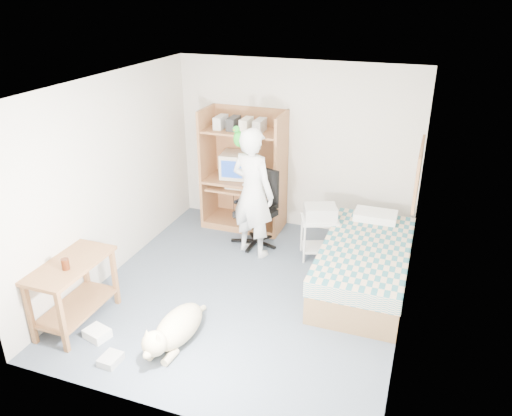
# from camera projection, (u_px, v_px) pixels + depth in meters

# --- Properties ---
(floor) EXTENTS (4.00, 4.00, 0.00)m
(floor) POSITION_uv_depth(u_px,v_px,m) (248.00, 291.00, 6.10)
(floor) COLOR #424B5A
(floor) RESTS_ON ground
(wall_back) EXTENTS (3.60, 0.02, 2.50)m
(wall_back) POSITION_uv_depth(u_px,v_px,m) (295.00, 147.00, 7.31)
(wall_back) COLOR beige
(wall_back) RESTS_ON floor
(wall_right) EXTENTS (0.02, 4.00, 2.50)m
(wall_right) POSITION_uv_depth(u_px,v_px,m) (414.00, 221.00, 5.03)
(wall_right) COLOR beige
(wall_right) RESTS_ON floor
(wall_left) EXTENTS (0.02, 4.00, 2.50)m
(wall_left) POSITION_uv_depth(u_px,v_px,m) (111.00, 178.00, 6.15)
(wall_left) COLOR beige
(wall_left) RESTS_ON floor
(ceiling) EXTENTS (3.60, 4.00, 0.02)m
(ceiling) POSITION_uv_depth(u_px,v_px,m) (246.00, 84.00, 5.08)
(ceiling) COLOR white
(ceiling) RESTS_ON wall_back
(computer_hutch) EXTENTS (1.20, 0.63, 1.80)m
(computer_hutch) POSITION_uv_depth(u_px,v_px,m) (245.00, 175.00, 7.47)
(computer_hutch) COLOR brown
(computer_hutch) RESTS_ON floor
(bed) EXTENTS (1.02, 2.02, 0.66)m
(bed) POSITION_uv_depth(u_px,v_px,m) (364.00, 265.00, 6.11)
(bed) COLOR brown
(bed) RESTS_ON floor
(side_desk) EXTENTS (0.50, 1.00, 0.75)m
(side_desk) POSITION_uv_depth(u_px,v_px,m) (73.00, 284.00, 5.35)
(side_desk) COLOR brown
(side_desk) RESTS_ON floor
(corkboard) EXTENTS (0.04, 0.94, 0.66)m
(corkboard) POSITION_uv_depth(u_px,v_px,m) (419.00, 173.00, 5.73)
(corkboard) COLOR olive
(corkboard) RESTS_ON wall_right
(office_chair) EXTENTS (0.61, 0.62, 1.07)m
(office_chair) POSITION_uv_depth(u_px,v_px,m) (258.00, 218.00, 7.12)
(office_chair) COLOR black
(office_chair) RESTS_ON floor
(person) EXTENTS (0.75, 0.61, 1.79)m
(person) POSITION_uv_depth(u_px,v_px,m) (253.00, 193.00, 6.63)
(person) COLOR white
(person) RESTS_ON floor
(parrot) EXTENTS (0.13, 0.23, 0.36)m
(parrot) POSITION_uv_depth(u_px,v_px,m) (238.00, 137.00, 6.41)
(parrot) COLOR #148D16
(parrot) RESTS_ON person
(dog) EXTENTS (0.42, 1.11, 0.41)m
(dog) POSITION_uv_depth(u_px,v_px,m) (175.00, 329.00, 5.15)
(dog) COLOR tan
(dog) RESTS_ON floor
(printer_cart) EXTENTS (0.59, 0.54, 0.58)m
(printer_cart) POSITION_uv_depth(u_px,v_px,m) (319.00, 231.00, 6.72)
(printer_cart) COLOR silver
(printer_cart) RESTS_ON floor
(printer) EXTENTS (0.51, 0.45, 0.18)m
(printer) POSITION_uv_depth(u_px,v_px,m) (320.00, 212.00, 6.61)
(printer) COLOR #B9B9B4
(printer) RESTS_ON printer_cart
(crt_monitor) EXTENTS (0.44, 0.46, 0.37)m
(crt_monitor) POSITION_uv_depth(u_px,v_px,m) (235.00, 165.00, 7.47)
(crt_monitor) COLOR beige
(crt_monitor) RESTS_ON computer_hutch
(keyboard) EXTENTS (0.46, 0.19, 0.03)m
(keyboard) POSITION_uv_depth(u_px,v_px,m) (241.00, 188.00, 7.40)
(keyboard) COLOR beige
(keyboard) RESTS_ON computer_hutch
(pencil_cup) EXTENTS (0.08, 0.08, 0.12)m
(pencil_cup) POSITION_uv_depth(u_px,v_px,m) (265.00, 180.00, 7.29)
(pencil_cup) COLOR yellow
(pencil_cup) RESTS_ON computer_hutch
(drink_glass) EXTENTS (0.08, 0.08, 0.12)m
(drink_glass) POSITION_uv_depth(u_px,v_px,m) (65.00, 264.00, 5.11)
(drink_glass) COLOR #3C1709
(drink_glass) RESTS_ON side_desk
(floor_box_a) EXTENTS (0.29, 0.26, 0.10)m
(floor_box_a) POSITION_uv_depth(u_px,v_px,m) (97.00, 334.00, 5.28)
(floor_box_a) COLOR white
(floor_box_a) RESTS_ON floor
(floor_box_b) EXTENTS (0.19, 0.23, 0.08)m
(floor_box_b) POSITION_uv_depth(u_px,v_px,m) (111.00, 359.00, 4.93)
(floor_box_b) COLOR #AAAAA5
(floor_box_b) RESTS_ON floor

